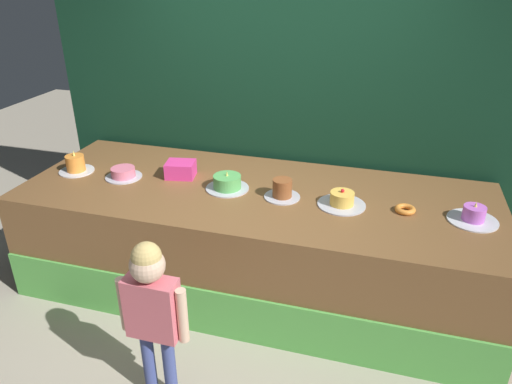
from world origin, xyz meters
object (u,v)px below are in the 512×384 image
object	(u,v)px
cake_far_left	(76,165)
cake_center_right	(282,190)
pink_box	(181,169)
cake_far_right	(473,216)
cake_center_left	(227,183)
cake_left	(123,173)
cake_right	(342,200)
child_figure	(152,303)
donut	(405,209)

from	to	relation	value
cake_far_left	cake_center_right	distance (m)	1.78
pink_box	cake_far_right	bearing A→B (deg)	-3.36
cake_far_left	cake_center_left	size ratio (longest dim) A/B	0.85
cake_left	cake_right	xyz separation A→B (m)	(1.78, 0.00, 0.01)
cake_far_left	cake_right	world-z (taller)	cake_far_left
child_figure	donut	world-z (taller)	child_figure
cake_center_left	cake_far_right	distance (m)	1.78
cake_far_left	cake_center_left	bearing A→B (deg)	1.51
donut	cake_center_left	distance (m)	1.34
child_figure	cake_far_left	xyz separation A→B (m)	(-1.32, 1.22, 0.21)
cake_center_right	cake_right	world-z (taller)	cake_center_right
cake_far_left	cake_center_left	distance (m)	1.34
child_figure	cake_far_right	size ratio (longest dim) A/B	3.33
cake_center_left	cake_far_right	bearing A→B (deg)	-0.43
child_figure	cake_center_right	world-z (taller)	child_figure
cake_left	cake_far_right	world-z (taller)	cake_far_right
pink_box	donut	world-z (taller)	pink_box
cake_right	cake_far_right	world-z (taller)	cake_far_right
cake_left	cake_center_right	world-z (taller)	cake_center_right
donut	cake_center_right	xyz separation A→B (m)	(-0.89, -0.02, 0.04)
cake_left	pink_box	bearing A→B (deg)	18.53
pink_box	child_figure	bearing A→B (deg)	-72.74
cake_far_left	cake_far_right	world-z (taller)	cake_far_left
child_figure	cake_center_right	xyz separation A→B (m)	(0.46, 1.23, 0.21)
cake_center_left	cake_center_right	bearing A→B (deg)	-3.44
cake_center_right	cake_right	distance (m)	0.45
pink_box	donut	distance (m)	1.79
pink_box	cake_center_left	bearing A→B (deg)	-14.74
cake_center_left	cake_right	bearing A→B (deg)	-1.94
cake_far_left	cake_far_right	size ratio (longest dim) A/B	0.86
child_figure	cake_center_left	bearing A→B (deg)	89.10
donut	cake_left	bearing A→B (deg)	-179.35
child_figure	cake_center_left	xyz separation A→B (m)	(0.02, 1.25, 0.20)
cake_far_left	cake_right	distance (m)	2.23
child_figure	cake_far_left	bearing A→B (deg)	137.23
donut	cake_left	distance (m)	2.23
child_figure	pink_box	bearing A→B (deg)	107.26
pink_box	donut	size ratio (longest dim) A/B	1.59
donut	cake_right	size ratio (longest dim) A/B	0.41
cake_far_left	pink_box	bearing A→B (deg)	9.71
cake_far_left	cake_far_right	bearing A→B (deg)	0.40
child_figure	cake_right	world-z (taller)	child_figure
pink_box	cake_far_left	bearing A→B (deg)	-170.29
child_figure	donut	bearing A→B (deg)	42.58
cake_center_right	pink_box	bearing A→B (deg)	170.82
cake_far_right	cake_left	bearing A→B (deg)	-179.60
cake_center_left	cake_far_right	size ratio (longest dim) A/B	1.00
child_figure	cake_right	distance (m)	1.54
donut	cake_right	distance (m)	0.45
pink_box	donut	xyz separation A→B (m)	(1.78, -0.12, -0.04)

